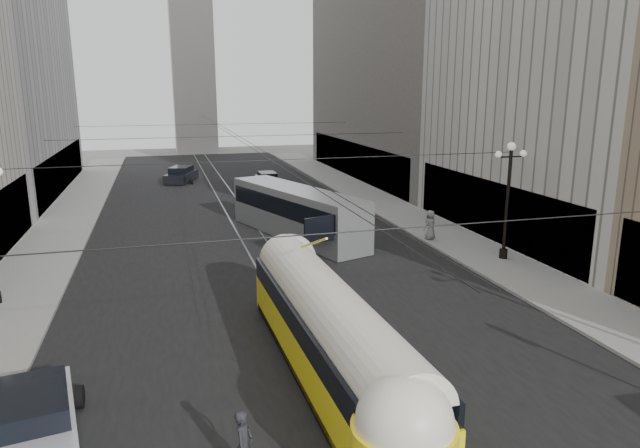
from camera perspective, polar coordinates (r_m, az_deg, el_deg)
road at (r=42.23m, az=-8.05°, el=0.59°), size 20.00×85.00×0.02m
sidewalk_left at (r=45.80m, az=-23.70°, el=0.68°), size 4.00×72.00×0.15m
sidewalk_right at (r=48.48m, az=5.58°, el=2.42°), size 4.00×72.00×0.15m
rail_left at (r=42.14m, az=-9.06°, el=0.53°), size 0.12×85.00×0.04m
rail_right at (r=42.33m, az=-7.04°, el=0.66°), size 0.12×85.00×0.04m
building_right_far at (r=62.15m, az=9.03°, el=19.77°), size 12.60×32.60×32.60m
distant_tower at (r=88.69m, az=-12.71°, el=16.81°), size 6.00×6.00×31.36m
lamppost_right_mid at (r=32.32m, az=18.28°, el=2.87°), size 1.86×0.44×6.37m
catenary at (r=40.35m, az=-7.96°, el=8.46°), size 25.00×72.00×0.23m
streetcar at (r=18.88m, az=0.93°, el=-10.59°), size 2.70×15.14×3.30m
city_bus at (r=36.25m, az=-2.36°, el=1.36°), size 6.46×12.77×3.13m
sedan_silver at (r=17.72m, az=-26.64°, el=-17.20°), size 2.82×5.10×1.52m
sedan_white_far at (r=55.83m, az=-5.28°, el=4.44°), size 1.79×4.26×1.34m
sedan_dark_far at (r=59.62m, az=-13.69°, el=4.79°), size 3.68×5.38×1.57m
pedestrian_crossing_a at (r=14.92m, az=-7.61°, el=-21.02°), size 0.67×0.77×1.78m
pedestrian_sidewalk_right at (r=35.85m, az=10.96°, el=-0.09°), size 1.03×0.84×1.82m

